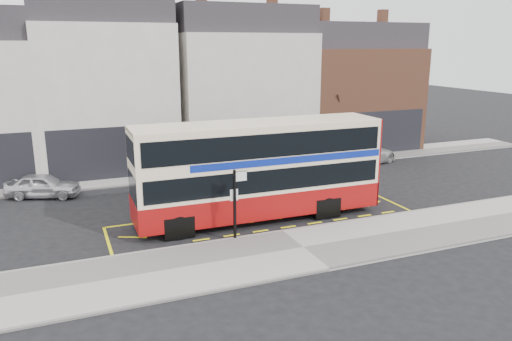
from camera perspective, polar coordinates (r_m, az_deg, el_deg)
name	(u,v)px	position (r m, az deg, el deg)	size (l,w,h in m)	color
ground	(279,231)	(21.75, 2.63, -6.88)	(120.00, 120.00, 0.00)	black
pavement	(303,249)	(19.81, 5.43, -8.89)	(40.00, 4.00, 0.15)	#A5A19C
kerb	(283,232)	(21.41, 3.06, -7.03)	(40.00, 0.15, 0.15)	gray
far_pavement	(207,171)	(31.59, -5.67, -0.02)	(50.00, 3.00, 0.15)	#A5A19C
road_markings	(265,219)	(23.12, 0.98, -5.55)	(14.00, 3.40, 0.01)	#F7F30D
terrace_left	(104,85)	(33.63, -17.03, 9.37)	(8.00, 8.01, 11.80)	silver
terrace_green_shop	(237,84)	(35.60, -2.24, 9.81)	(9.00, 8.01, 11.30)	beige
terrace_right	(346,87)	(39.59, 10.29, 9.33)	(9.00, 8.01, 10.30)	brown
double_decker_bus	(259,169)	(22.52, 0.37, 0.19)	(11.29, 2.71, 4.50)	#F9E3BE
bus_stop_post	(236,197)	(20.04, -2.30, -3.07)	(0.71, 0.13, 2.86)	black
car_silver	(43,186)	(28.43, -23.16, -1.59)	(1.50, 3.73, 1.27)	silver
car_grey	(205,170)	(28.87, -5.85, 0.03)	(1.63, 4.68, 1.54)	#383B3E
car_white	(366,154)	(34.15, 12.41, 1.87)	(1.95, 4.80, 1.39)	#B9B9B9
street_tree_right	(333,101)	(35.42, 8.80, 7.81)	(2.68, 2.68, 5.79)	black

